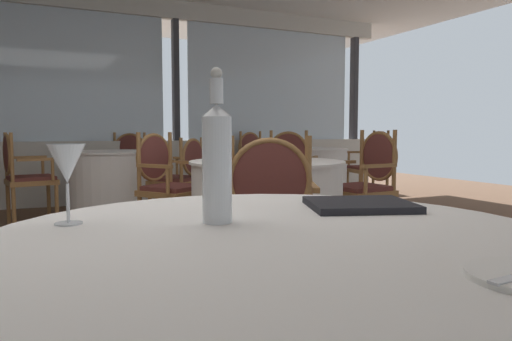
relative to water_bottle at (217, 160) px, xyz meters
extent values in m
plane|color=brown|center=(-0.15, 1.26, -0.91)|extent=(15.03, 15.03, 0.00)
cube|color=beige|center=(-0.15, 5.59, -0.48)|extent=(9.96, 0.12, 0.85)
cube|color=silver|center=(-0.15, 5.61, 0.80)|extent=(2.75, 0.02, 1.72)
cube|color=silver|center=(2.97, 5.61, 0.80)|extent=(2.75, 0.02, 1.72)
cube|color=#333338|center=(1.41, 5.59, 0.80)|extent=(0.08, 0.14, 1.72)
cube|color=#333338|center=(4.53, 5.59, 0.80)|extent=(0.08, 0.14, 1.72)
cylinder|color=white|center=(0.07, -0.16, -0.16)|extent=(1.27, 1.27, 0.02)
cylinder|color=white|center=(0.00, 0.00, -0.02)|extent=(0.07, 0.07, 0.25)
cone|color=white|center=(0.00, 0.00, 0.12)|extent=(0.07, 0.07, 0.03)
cylinder|color=white|center=(0.00, 0.00, 0.16)|extent=(0.03, 0.03, 0.06)
sphere|color=silver|center=(0.00, 0.00, 0.20)|extent=(0.03, 0.03, 0.03)
cylinder|color=white|center=(-0.33, 0.13, -0.15)|extent=(0.06, 0.06, 0.00)
cylinder|color=white|center=(-0.33, 0.13, -0.10)|extent=(0.01, 0.01, 0.09)
cone|color=white|center=(-0.33, 0.13, -0.01)|extent=(0.09, 0.09, 0.09)
cube|color=black|center=(0.45, 0.03, -0.14)|extent=(0.35, 0.32, 0.02)
cylinder|color=white|center=(1.18, 2.13, -0.16)|extent=(1.18, 1.18, 0.02)
cylinder|color=white|center=(1.18, 2.13, -0.54)|extent=(1.15, 1.15, 0.74)
cube|color=olive|center=(2.10, 2.21, -0.45)|extent=(0.50, 0.50, 0.05)
cube|color=brown|center=(2.10, 2.21, -0.41)|extent=(0.46, 0.46, 0.04)
cylinder|color=olive|center=(1.92, 1.99, -0.69)|extent=(0.04, 0.04, 0.43)
cylinder|color=olive|center=(1.89, 2.39, -0.69)|extent=(0.04, 0.04, 0.43)
cylinder|color=olive|center=(2.32, 2.02, -0.69)|extent=(0.04, 0.04, 0.43)
cylinder|color=olive|center=(2.29, 2.42, -0.69)|extent=(0.04, 0.04, 0.43)
cylinder|color=olive|center=(2.32, 2.02, -0.17)|extent=(0.04, 0.04, 0.51)
cylinder|color=olive|center=(2.29, 2.42, -0.17)|extent=(0.04, 0.04, 0.51)
ellipsoid|color=brown|center=(2.32, 2.22, -0.15)|extent=(0.08, 0.39, 0.43)
torus|color=olive|center=(2.32, 2.22, -0.15)|extent=(0.07, 0.44, 0.44)
cube|color=olive|center=(2.10, 1.95, -0.21)|extent=(0.37, 0.07, 0.03)
cylinder|color=olive|center=(1.96, 1.94, -0.32)|extent=(0.03, 0.03, 0.22)
cube|color=olive|center=(2.06, 2.45, -0.21)|extent=(0.37, 0.07, 0.03)
cylinder|color=olive|center=(1.92, 2.44, -0.32)|extent=(0.03, 0.03, 0.22)
cube|color=olive|center=(0.65, 2.90, -0.46)|extent=(0.64, 0.64, 0.05)
cube|color=brown|center=(0.65, 2.90, -0.41)|extent=(0.59, 0.59, 0.04)
cylinder|color=olive|center=(0.93, 2.85, -0.69)|extent=(0.04, 0.04, 0.43)
cylinder|color=olive|center=(0.60, 2.62, -0.69)|extent=(0.04, 0.04, 0.43)
cylinder|color=olive|center=(0.70, 3.17, -0.69)|extent=(0.04, 0.04, 0.43)
cylinder|color=olive|center=(0.37, 2.95, -0.69)|extent=(0.04, 0.04, 0.43)
cylinder|color=olive|center=(0.70, 3.17, -0.18)|extent=(0.04, 0.04, 0.49)
cylinder|color=olive|center=(0.37, 2.95, -0.18)|extent=(0.04, 0.04, 0.49)
ellipsoid|color=brown|center=(0.53, 3.07, -0.16)|extent=(0.35, 0.26, 0.42)
torus|color=olive|center=(0.53, 3.07, -0.16)|extent=(0.37, 0.27, 0.43)
cube|color=olive|center=(0.86, 3.02, -0.21)|extent=(0.24, 0.32, 0.03)
cylinder|color=olive|center=(0.94, 2.91, -0.32)|extent=(0.03, 0.03, 0.22)
cube|color=olive|center=(0.45, 2.74, -0.21)|extent=(0.24, 0.32, 0.03)
cylinder|color=olive|center=(0.53, 2.62, -0.32)|extent=(0.03, 0.03, 0.22)
cube|color=olive|center=(0.78, 1.29, -0.49)|extent=(0.61, 0.61, 0.05)
cube|color=brown|center=(0.78, 1.29, -0.45)|extent=(0.56, 0.56, 0.04)
cylinder|color=olive|center=(0.68, 1.56, -0.71)|extent=(0.04, 0.04, 0.39)
cylinder|color=olive|center=(1.04, 1.38, -0.71)|extent=(0.04, 0.04, 0.39)
cylinder|color=olive|center=(0.51, 1.19, -0.71)|extent=(0.04, 0.04, 0.39)
cylinder|color=olive|center=(0.87, 1.02, -0.71)|extent=(0.04, 0.04, 0.39)
cylinder|color=olive|center=(0.51, 1.19, -0.21)|extent=(0.04, 0.04, 0.51)
cylinder|color=olive|center=(0.87, 1.02, -0.21)|extent=(0.04, 0.04, 0.51)
ellipsoid|color=brown|center=(0.69, 1.09, -0.18)|extent=(0.37, 0.21, 0.43)
torus|color=olive|center=(0.69, 1.09, -0.18)|extent=(0.41, 0.22, 0.44)
cube|color=olive|center=(0.56, 1.41, -0.24)|extent=(0.19, 0.35, 0.03)
cylinder|color=olive|center=(0.62, 1.54, -0.35)|extent=(0.03, 0.03, 0.22)
cube|color=olive|center=(1.01, 1.20, -0.24)|extent=(0.19, 0.35, 0.03)
cylinder|color=olive|center=(1.07, 1.33, -0.35)|extent=(0.03, 0.03, 0.22)
cylinder|color=white|center=(2.85, 4.35, -0.16)|extent=(1.11, 1.11, 0.02)
cylinder|color=white|center=(2.85, 4.35, -0.54)|extent=(1.08, 1.08, 0.74)
cube|color=olive|center=(3.73, 4.17, -0.47)|extent=(0.54, 0.54, 0.05)
cube|color=brown|center=(3.73, 4.17, -0.43)|extent=(0.50, 0.50, 0.04)
cylinder|color=olive|center=(3.50, 4.02, -0.70)|extent=(0.04, 0.04, 0.41)
cylinder|color=olive|center=(3.57, 4.41, -0.70)|extent=(0.04, 0.04, 0.41)
cylinder|color=olive|center=(3.89, 3.94, -0.70)|extent=(0.04, 0.04, 0.41)
cylinder|color=olive|center=(3.97, 4.33, -0.70)|extent=(0.04, 0.04, 0.41)
cylinder|color=olive|center=(3.89, 3.94, -0.18)|extent=(0.04, 0.04, 0.53)
cylinder|color=olive|center=(3.97, 4.33, -0.18)|extent=(0.04, 0.04, 0.53)
ellipsoid|color=brown|center=(3.94, 4.13, -0.15)|extent=(0.13, 0.39, 0.45)
torus|color=olive|center=(3.94, 4.13, -0.15)|extent=(0.12, 0.45, 0.46)
cube|color=olive|center=(3.66, 3.93, -0.22)|extent=(0.37, 0.11, 0.03)
cylinder|color=olive|center=(3.52, 3.96, -0.33)|extent=(0.03, 0.03, 0.22)
cube|color=olive|center=(3.76, 4.42, -0.22)|extent=(0.37, 0.11, 0.03)
cylinder|color=olive|center=(3.62, 4.45, -0.33)|extent=(0.03, 0.03, 0.22)
cube|color=olive|center=(2.56, 5.20, -0.48)|extent=(0.58, 0.58, 0.05)
cube|color=brown|center=(2.56, 5.20, -0.44)|extent=(0.54, 0.54, 0.04)
cylinder|color=olive|center=(2.82, 5.07, -0.71)|extent=(0.04, 0.04, 0.40)
cylinder|color=olive|center=(2.44, 4.94, -0.71)|extent=(0.04, 0.04, 0.40)
cylinder|color=olive|center=(2.69, 5.45, -0.71)|extent=(0.04, 0.04, 0.40)
cylinder|color=olive|center=(2.31, 5.32, -0.71)|extent=(0.04, 0.04, 0.40)
cylinder|color=olive|center=(2.69, 5.45, -0.19)|extent=(0.04, 0.04, 0.54)
cylinder|color=olive|center=(2.31, 5.32, -0.19)|extent=(0.04, 0.04, 0.54)
ellipsoid|color=brown|center=(2.49, 5.40, -0.17)|extent=(0.39, 0.17, 0.45)
torus|color=olive|center=(2.49, 5.40, -0.17)|extent=(0.45, 0.18, 0.46)
cube|color=olive|center=(2.81, 5.26, -0.24)|extent=(0.15, 0.36, 0.03)
cylinder|color=olive|center=(2.85, 5.13, -0.35)|extent=(0.03, 0.03, 0.22)
cube|color=olive|center=(2.33, 5.10, -0.24)|extent=(0.15, 0.36, 0.03)
cylinder|color=olive|center=(2.38, 4.97, -0.35)|extent=(0.03, 0.03, 0.22)
cube|color=olive|center=(2.26, 3.67, -0.47)|extent=(0.65, 0.65, 0.05)
cube|color=brown|center=(2.26, 3.67, -0.43)|extent=(0.60, 0.60, 0.04)
cylinder|color=olive|center=(2.24, 3.96, -0.70)|extent=(0.04, 0.04, 0.41)
cylinder|color=olive|center=(2.54, 3.69, -0.70)|extent=(0.04, 0.04, 0.41)
cylinder|color=olive|center=(1.98, 3.66, -0.70)|extent=(0.04, 0.04, 0.41)
cylinder|color=olive|center=(2.28, 3.39, -0.70)|extent=(0.04, 0.04, 0.41)
cylinder|color=olive|center=(1.98, 3.66, -0.18)|extent=(0.04, 0.04, 0.53)
cylinder|color=olive|center=(2.28, 3.39, -0.18)|extent=(0.04, 0.04, 0.53)
ellipsoid|color=brown|center=(2.12, 3.51, -0.16)|extent=(0.33, 0.30, 0.45)
torus|color=olive|center=(2.12, 3.51, -0.16)|extent=(0.36, 0.32, 0.46)
cube|color=olive|center=(2.09, 3.85, -0.23)|extent=(0.27, 0.30, 0.03)
cylinder|color=olive|center=(2.18, 3.96, -0.34)|extent=(0.03, 0.03, 0.22)
cube|color=olive|center=(2.46, 3.53, -0.23)|extent=(0.27, 0.30, 0.03)
cylinder|color=olive|center=(2.55, 3.63, -0.34)|extent=(0.03, 0.03, 0.22)
cylinder|color=white|center=(0.37, 4.49, -0.16)|extent=(1.05, 1.05, 0.02)
cylinder|color=white|center=(0.37, 4.49, -0.54)|extent=(1.02, 1.02, 0.74)
cube|color=olive|center=(-0.48, 4.33, -0.45)|extent=(0.53, 0.53, 0.05)
cube|color=brown|center=(-0.48, 4.33, -0.41)|extent=(0.49, 0.49, 0.04)
cylinder|color=olive|center=(-0.32, 4.57, -0.69)|extent=(0.04, 0.04, 0.43)
cylinder|color=olive|center=(-0.25, 4.17, -0.69)|extent=(0.04, 0.04, 0.43)
cylinder|color=olive|center=(-0.71, 4.50, -0.69)|extent=(0.04, 0.04, 0.43)
cylinder|color=olive|center=(-0.64, 4.10, -0.69)|extent=(0.04, 0.04, 0.43)
cylinder|color=olive|center=(-0.71, 4.50, -0.18)|extent=(0.04, 0.04, 0.49)
cylinder|color=olive|center=(-0.64, 4.10, -0.18)|extent=(0.04, 0.04, 0.49)
ellipsoid|color=brown|center=(-0.69, 4.30, -0.16)|extent=(0.12, 0.39, 0.41)
torus|color=olive|center=(-0.69, 4.30, -0.16)|extent=(0.11, 0.42, 0.42)
cube|color=olive|center=(-0.51, 4.58, -0.21)|extent=(0.37, 0.10, 0.03)
cylinder|color=olive|center=(-0.37, 4.61, -0.32)|extent=(0.03, 0.03, 0.22)
cube|color=olive|center=(-0.42, 4.09, -0.21)|extent=(0.37, 0.10, 0.03)
cylinder|color=olive|center=(-0.28, 4.12, -0.32)|extent=(0.03, 0.03, 0.22)
cube|color=olive|center=(0.93, 3.83, -0.47)|extent=(0.65, 0.65, 0.05)
cube|color=brown|center=(0.93, 3.83, -0.43)|extent=(0.60, 0.60, 0.04)
cylinder|color=olive|center=(0.65, 3.85, -0.70)|extent=(0.04, 0.04, 0.41)
cylinder|color=olive|center=(0.95, 4.11, -0.70)|extent=(0.04, 0.04, 0.41)
cylinder|color=olive|center=(0.90, 3.55, -0.70)|extent=(0.04, 0.04, 0.41)
cylinder|color=olive|center=(1.21, 3.80, -0.70)|extent=(0.04, 0.04, 0.41)
cylinder|color=olive|center=(0.90, 3.55, -0.22)|extent=(0.04, 0.04, 0.46)
cylinder|color=olive|center=(1.21, 3.80, -0.22)|extent=(0.04, 0.04, 0.46)
ellipsoid|color=brown|center=(1.07, 3.66, -0.20)|extent=(0.33, 0.29, 0.38)
torus|color=olive|center=(1.07, 3.66, -0.20)|extent=(0.32, 0.28, 0.40)
cube|color=olive|center=(0.72, 3.68, -0.23)|extent=(0.27, 0.30, 0.03)
cylinder|color=olive|center=(0.63, 3.79, -0.34)|extent=(0.03, 0.03, 0.22)
cube|color=olive|center=(1.11, 4.01, -0.23)|extent=(0.27, 0.30, 0.03)
cylinder|color=olive|center=(1.01, 4.11, -0.34)|extent=(0.03, 0.03, 0.22)
cube|color=olive|center=(0.66, 5.30, -0.48)|extent=(0.59, 0.59, 0.05)
cube|color=brown|center=(0.66, 5.30, -0.44)|extent=(0.54, 0.54, 0.04)
cylinder|color=olive|center=(0.78, 5.05, -0.71)|extent=(0.04, 0.04, 0.40)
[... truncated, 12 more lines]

